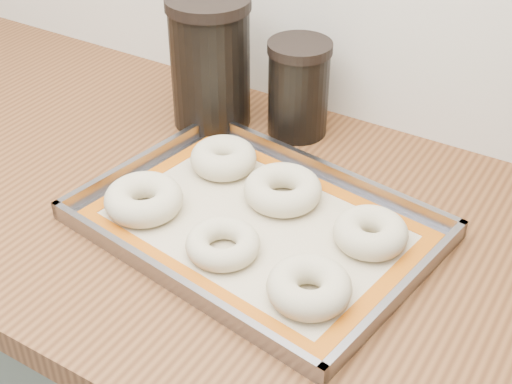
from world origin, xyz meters
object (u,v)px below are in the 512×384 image
Objects in this scene: baking_tray at (256,224)px; bagel_back_mid at (283,190)px; bagel_back_left at (223,158)px; canister_left at (210,62)px; bagel_front_mid at (223,244)px; bagel_front_left at (144,199)px; bagel_back_right at (370,233)px; canister_mid at (298,88)px; bagel_front_right at (309,287)px.

bagel_back_mid is (0.00, 0.07, 0.02)m from baking_tray.
canister_left reaches higher than bagel_back_left.
bagel_front_mid is (-0.01, -0.07, 0.01)m from baking_tray.
canister_left reaches higher than bagel_back_mid.
bagel_front_left reaches higher than bagel_back_right.
canister_mid is (-0.08, 0.26, 0.07)m from baking_tray.
bagel_back_mid is (-0.13, 0.16, -0.00)m from bagel_front_right.
canister_left is (-0.35, 0.30, 0.09)m from bagel_front_right.
bagel_front_right is at bearing -7.20° from bagel_front_left.
bagel_back_mid and bagel_back_right have the same top height.
bagel_front_left is 0.32m from canister_mid.
baking_tray is 5.02× the size of bagel_back_left.
baking_tray is 0.16m from bagel_front_right.
bagel_front_mid is 0.45× the size of canister_left.
canister_mid is at bearing 120.90° from bagel_front_right.
bagel_front_right is at bearing -51.23° from bagel_back_mid.
bagel_front_mid is 0.94× the size of bagel_front_right.
canister_mid is at bearing 76.80° from bagel_front_left.
bagel_back_left is at bearing 143.36° from bagel_front_right.
bagel_back_mid is 0.21m from canister_mid.
bagel_back_right reaches higher than bagel_front_mid.
bagel_back_right is at bearing 37.32° from bagel_front_mid.
bagel_front_right is 0.41m from canister_mid.
canister_mid reaches higher than bagel_back_left.
canister_left is at bearing 126.68° from bagel_front_mid.
canister_mid is at bearing 136.85° from bagel_back_right.
canister_mid reaches higher than bagel_front_mid.
canister_mid reaches higher than bagel_front_right.
canister_left is (-0.22, 0.14, 0.09)m from bagel_back_mid.
bagel_back_mid is at bearing 128.77° from bagel_front_right.
canister_mid is at bearing 113.12° from bagel_back_mid.
canister_left reaches higher than bagel_back_right.
bagel_back_mid is at bearing 86.86° from bagel_front_mid.
bagel_back_right is 0.41m from canister_left.
bagel_front_mid reaches higher than baking_tray.
bagel_front_left is 1.13× the size of bagel_front_mid.
bagel_back_left reaches higher than bagel_back_right.
bagel_back_left is (-0.24, 0.18, 0.00)m from bagel_front_right.
bagel_back_left is (-0.11, 0.16, 0.00)m from bagel_front_mid.
bagel_front_left is at bearing 172.80° from bagel_front_right.
bagel_front_mid is at bearing -77.60° from canister_mid.
bagel_front_right is 1.03× the size of bagel_back_left.
baking_tray is at bearing -73.12° from canister_mid.
canister_left is at bearing 146.93° from bagel_back_mid.
bagel_back_right reaches higher than baking_tray.
bagel_front_right is 1.04× the size of bagel_back_right.
canister_left is at bearing 130.73° from bagel_back_left.
bagel_back_mid reaches higher than bagel_front_mid.
bagel_front_left is at bearing 172.43° from bagel_front_mid.
bagel_back_mid is 0.51× the size of canister_left.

